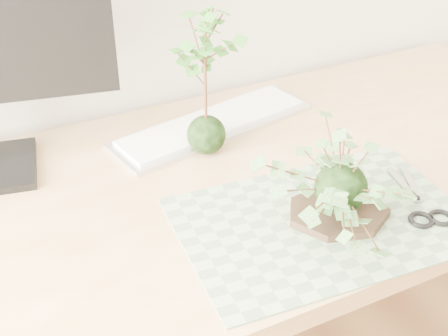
% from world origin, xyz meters
% --- Properties ---
extents(desk, '(1.60, 0.70, 0.74)m').
position_xyz_m(desk, '(0.10, 1.23, 0.65)').
color(desk, tan).
rests_on(desk, ground_plane).
extents(cutting_mat, '(0.52, 0.37, 0.00)m').
position_xyz_m(cutting_mat, '(0.15, 1.05, 0.74)').
color(cutting_mat, '#567055').
rests_on(cutting_mat, desk).
extents(stone_dish, '(0.23, 0.23, 0.01)m').
position_xyz_m(stone_dish, '(0.18, 1.04, 0.75)').
color(stone_dish, black).
rests_on(stone_dish, cutting_mat).
extents(ivy_kokedama, '(0.33, 0.33, 0.18)m').
position_xyz_m(ivy_kokedama, '(0.18, 1.04, 0.85)').
color(ivy_kokedama, black).
rests_on(ivy_kokedama, stone_dish).
extents(maple_kokedama, '(0.23, 0.23, 0.33)m').
position_xyz_m(maple_kokedama, '(0.06, 1.35, 0.97)').
color(maple_kokedama, black).
rests_on(maple_kokedama, desk).
extents(keyboard, '(0.48, 0.22, 0.02)m').
position_xyz_m(keyboard, '(0.12, 1.43, 0.75)').
color(keyboard, silver).
rests_on(keyboard, desk).
extents(scissors, '(0.09, 0.19, 0.01)m').
position_xyz_m(scissors, '(0.33, 0.98, 0.75)').
color(scissors, '#9F9FA0').
rests_on(scissors, cutting_mat).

